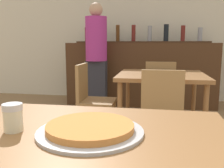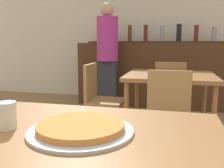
{
  "view_description": "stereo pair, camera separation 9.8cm",
  "coord_description": "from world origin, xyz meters",
  "views": [
    {
      "loc": [
        0.25,
        -0.86,
        1.11
      ],
      "look_at": [
        0.01,
        0.55,
        0.87
      ],
      "focal_mm": 40.0,
      "sensor_mm": 36.0,
      "label": 1
    },
    {
      "loc": [
        0.35,
        -0.84,
        1.11
      ],
      "look_at": [
        0.01,
        0.55,
        0.87
      ],
      "focal_mm": 40.0,
      "sensor_mm": 36.0,
      "label": 2
    }
  ],
  "objects": [
    {
      "name": "bar_back_shelf",
      "position": [
        -0.0,
        3.76,
        1.19
      ],
      "size": [
        2.39,
        0.24,
        0.35
      ],
      "color": "#4C2D19",
      "rests_on": "bar_counter"
    },
    {
      "name": "dining_table_near",
      "position": [
        0.0,
        0.0,
        0.68
      ],
      "size": [
        1.13,
        0.79,
        0.77
      ],
      "color": "brown",
      "rests_on": "ground_plane"
    },
    {
      "name": "bar_counter",
      "position": [
        0.0,
        3.62,
        0.55
      ],
      "size": [
        2.6,
        0.56,
        1.11
      ],
      "color": "#4C2D19",
      "rests_on": "ground_plane"
    },
    {
      "name": "wall_back",
      "position": [
        0.0,
        4.12,
        1.4
      ],
      "size": [
        8.0,
        0.05,
        2.8
      ],
      "color": "silver",
      "rests_on": "ground_plane"
    },
    {
      "name": "chair_far_side_front",
      "position": [
        0.33,
        1.27,
        0.5
      ],
      "size": [
        0.4,
        0.4,
        0.87
      ],
      "color": "olive",
      "rests_on": "ground_plane"
    },
    {
      "name": "cheese_shaker",
      "position": [
        -0.28,
        -0.02,
        0.82
      ],
      "size": [
        0.08,
        0.08,
        0.11
      ],
      "color": "beige",
      "rests_on": "dining_table_near"
    },
    {
      "name": "dining_table_far",
      "position": [
        0.33,
        1.87,
        0.68
      ],
      "size": [
        0.93,
        0.85,
        0.78
      ],
      "color": "brown",
      "rests_on": "ground_plane"
    },
    {
      "name": "chair_far_side_left",
      "position": [
        -0.46,
        1.87,
        0.5
      ],
      "size": [
        0.4,
        0.4,
        0.87
      ],
      "rotation": [
        0.0,
        0.0,
        1.57
      ],
      "color": "olive",
      "rests_on": "ground_plane"
    },
    {
      "name": "person_standing",
      "position": [
        -0.67,
        3.04,
        0.94
      ],
      "size": [
        0.34,
        0.34,
        1.72
      ],
      "color": "#2D2D38",
      "rests_on": "ground_plane"
    },
    {
      "name": "chair_far_side_back",
      "position": [
        0.33,
        2.46,
        0.5
      ],
      "size": [
        0.4,
        0.4,
        0.87
      ],
      "rotation": [
        0.0,
        0.0,
        3.14
      ],
      "color": "olive",
      "rests_on": "ground_plane"
    },
    {
      "name": "pizza_tray",
      "position": [
        0.02,
        0.01,
        0.79
      ],
      "size": [
        0.4,
        0.4,
        0.04
      ],
      "color": "#B7B7BC",
      "rests_on": "dining_table_near"
    }
  ]
}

